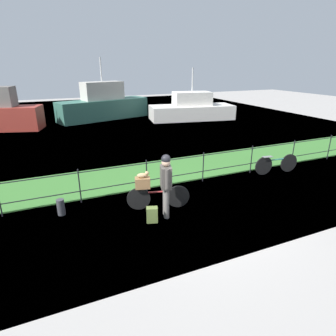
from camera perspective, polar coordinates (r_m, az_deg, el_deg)
The scene contains 13 objects.
ground_plane at distance 7.79m, azimuth 7.58°, elevation -8.71°, with size 60.00×60.00×0.00m, color #9E9993.
grass_strip at distance 10.44m, azimuth -1.55°, elevation -0.76°, with size 27.00×2.40×0.03m, color #38702D.
harbor_water at distance 19.57m, azimuth -12.53°, elevation 8.67°, with size 30.00×30.00×0.00m, color #426684.
iron_fence at distance 9.06m, azimuth 1.65°, elevation -0.14°, with size 18.04×0.04×1.02m.
bicycle_main at distance 7.76m, azimuth -2.09°, elevation -5.86°, with size 1.66×0.51×0.63m.
wooden_crate at distance 7.55m, azimuth -5.15°, elevation -2.99°, with size 0.40×0.24×0.29m, color olive.
terrier_dog at distance 7.47m, azimuth -5.01°, elevation -1.41°, with size 0.32×0.21×0.18m.
cyclist_person at distance 7.10m, azimuth -0.42°, elevation -2.53°, with size 0.36×0.52×1.68m.
backpack_on_paving at distance 7.19m, azimuth -3.23°, elevation -9.36°, with size 0.28×0.18×0.40m, color olive.
mooring_bollard at distance 8.01m, azimuth -20.76°, elevation -7.36°, with size 0.20×0.20×0.44m, color #38383D.
bicycle_parked at distance 10.95m, azimuth 20.91°, elevation 0.78°, with size 1.73×0.27×0.67m.
moored_boat_mid at distance 20.77m, azimuth 4.78°, elevation 11.71°, with size 6.19×3.15×3.52m.
moored_boat_far at distance 21.28m, azimuth -12.84°, elevation 12.19°, with size 6.71×3.43×4.20m.
Camera 1 is at (-3.63, -5.80, 3.74)m, focal length 30.28 mm.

